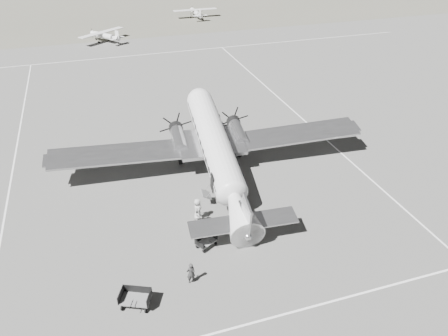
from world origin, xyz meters
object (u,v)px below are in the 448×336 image
(baggage_cart_near, at_px, (206,242))
(ground_crew, at_px, (191,273))
(ramp_agent, at_px, (199,216))
(light_plane_left, at_px, (104,36))
(baggage_cart_far, at_px, (135,299))
(passenger, at_px, (198,210))
(dc3_airliner, at_px, (217,151))
(light_plane_right, at_px, (196,13))

(baggage_cart_near, xyz_separation_m, ground_crew, (-1.84, -2.97, 0.36))
(ramp_agent, bearing_deg, light_plane_left, 32.12)
(baggage_cart_far, relative_size, ground_crew, 1.22)
(baggage_cart_far, bearing_deg, baggage_cart_near, 59.62)
(baggage_cart_near, relative_size, passenger, 0.81)
(light_plane_left, relative_size, passenger, 4.95)
(baggage_cart_near, distance_m, ground_crew, 3.51)
(baggage_cart_near, bearing_deg, ground_crew, -150.52)
(ground_crew, height_order, passenger, passenger)
(passenger, bearing_deg, ground_crew, 155.71)
(dc3_airliner, xyz_separation_m, baggage_cart_far, (-8.80, -12.06, -2.17))
(baggage_cart_far, bearing_deg, light_plane_right, 97.43)
(light_plane_right, height_order, baggage_cart_far, light_plane_right)
(dc3_airliner, distance_m, baggage_cart_near, 9.22)
(light_plane_right, relative_size, passenger, 5.02)
(light_plane_right, height_order, baggage_cart_near, light_plane_right)
(dc3_airliner, distance_m, ground_crew, 12.53)
(baggage_cart_near, height_order, ground_crew, ground_crew)
(baggage_cart_near, distance_m, passenger, 3.20)
(dc3_airliner, xyz_separation_m, light_plane_left, (-5.68, 48.09, -1.76))
(dc3_airliner, height_order, light_plane_right, dc3_airliner)
(baggage_cart_far, distance_m, ramp_agent, 8.54)
(light_plane_right, height_order, passenger, light_plane_right)
(dc3_airliner, relative_size, passenger, 15.40)
(light_plane_left, relative_size, light_plane_right, 0.99)
(ground_crew, bearing_deg, dc3_airliner, -122.27)
(light_plane_right, distance_m, passenger, 68.48)
(light_plane_right, xyz_separation_m, ground_crew, (-19.40, -72.37, -0.18))
(passenger, bearing_deg, light_plane_left, -2.75)
(light_plane_left, relative_size, ramp_agent, 6.24)
(baggage_cart_far, height_order, ramp_agent, ramp_agent)
(light_plane_right, relative_size, baggage_cart_near, 6.18)
(light_plane_left, bearing_deg, passenger, -124.11)
(baggage_cart_far, xyz_separation_m, passenger, (5.70, 6.94, 0.39))
(passenger, bearing_deg, baggage_cart_near, 170.14)
(baggage_cart_far, height_order, passenger, passenger)
(light_plane_right, xyz_separation_m, baggage_cart_far, (-23.02, -73.18, -0.43))
(ground_crew, bearing_deg, light_plane_left, -97.04)
(dc3_airliner, height_order, ground_crew, dc3_airliner)
(dc3_airliner, distance_m, light_plane_left, 48.46)
(ground_crew, relative_size, passenger, 0.84)
(light_plane_right, xyz_separation_m, passenger, (-17.33, -66.25, -0.04))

